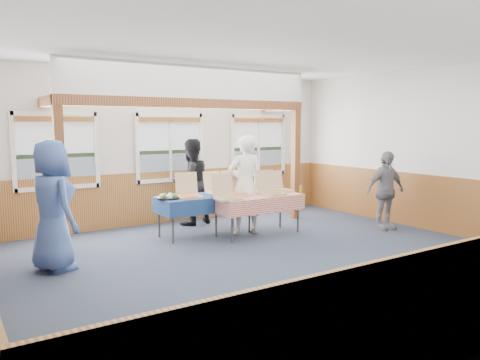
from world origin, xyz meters
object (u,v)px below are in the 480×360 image
(table_right, at_px, (258,199))
(woman_black, at_px, (191,182))
(person_grey, at_px, (385,190))
(man_blue, at_px, (52,206))
(table_left, at_px, (205,198))
(woman_white, at_px, (245,185))

(table_right, xyz_separation_m, woman_black, (-0.64, 1.52, 0.20))
(table_right, height_order, person_grey, person_grey)
(man_blue, bearing_deg, table_right, -102.86)
(woman_black, bearing_deg, table_right, 103.40)
(table_right, distance_m, woman_black, 1.66)
(table_right, bearing_deg, man_blue, -157.63)
(table_left, relative_size, woman_black, 1.04)
(woman_black, relative_size, person_grey, 1.15)
(table_right, distance_m, man_blue, 3.73)
(person_grey, bearing_deg, man_blue, 179.29)
(man_blue, relative_size, person_grey, 1.20)
(woman_black, distance_m, person_grey, 3.95)
(table_right, relative_size, woman_black, 1.02)
(table_left, relative_size, table_right, 1.02)
(table_left, distance_m, woman_black, 1.02)
(woman_white, distance_m, woman_black, 1.39)
(woman_white, relative_size, woman_black, 1.05)
(man_blue, bearing_deg, woman_white, -99.30)
(person_grey, bearing_deg, table_right, 164.19)
(table_right, bearing_deg, woman_black, 132.37)
(table_left, bearing_deg, man_blue, -160.29)
(table_left, distance_m, woman_white, 0.81)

